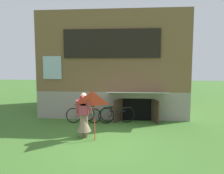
# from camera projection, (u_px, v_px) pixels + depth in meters

# --- Properties ---
(ground_plane) EXTENTS (60.00, 60.00, 0.00)m
(ground_plane) POSITION_uv_depth(u_px,v_px,m) (104.00, 142.00, 7.38)
(ground_plane) COLOR #3D6B28
(log_house) EXTENTS (7.39, 6.52, 5.22)m
(log_house) POSITION_uv_depth(u_px,v_px,m) (115.00, 65.00, 12.76)
(log_house) COLOR gray
(log_house) RESTS_ON ground_plane
(person) EXTENTS (0.61, 0.52, 1.64)m
(person) POSITION_uv_depth(u_px,v_px,m) (84.00, 119.00, 7.79)
(person) COLOR #7F6B51
(person) RESTS_ON ground_plane
(kite) EXTENTS (1.04, 1.00, 1.68)m
(kite) POSITION_uv_depth(u_px,v_px,m) (92.00, 104.00, 7.16)
(kite) COLOR red
(kite) RESTS_ON ground_plane
(bicycle_black) EXTENTS (1.65, 0.47, 0.77)m
(bicycle_black) POSITION_uv_depth(u_px,v_px,m) (117.00, 115.00, 9.74)
(bicycle_black) COLOR black
(bicycle_black) RESTS_ON ground_plane
(bicycle_green) EXTENTS (1.68, 0.11, 0.76)m
(bicycle_green) POSITION_uv_depth(u_px,v_px,m) (97.00, 114.00, 9.96)
(bicycle_green) COLOR black
(bicycle_green) RESTS_ON ground_plane
(bicycle_red) EXTENTS (1.63, 0.08, 0.74)m
(bicycle_red) POSITION_uv_depth(u_px,v_px,m) (83.00, 115.00, 9.74)
(bicycle_red) COLOR black
(bicycle_red) RESTS_ON ground_plane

